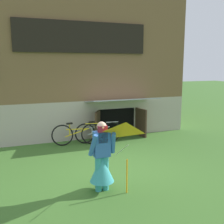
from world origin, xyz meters
The scene contains 6 objects.
ground_plane centered at (0.00, 0.00, 0.00)m, with size 60.00×60.00×0.00m, color #3D6B28.
log_house centered at (0.00, 5.20, 2.87)m, with size 8.27×5.52×5.74m.
person centered at (-0.71, -1.05, 0.63)m, with size 0.60×0.52×1.51m.
kite centered at (-0.42, -1.62, 1.19)m, with size 0.98×1.07×1.44m.
bicycle_silver centered at (0.36, 2.44, 0.37)m, with size 1.65×0.23×0.76m.
bicycle_yellow centered at (-0.41, 2.41, 0.38)m, with size 1.68×0.34×0.77m.
Camera 1 is at (-2.47, -6.20, 2.68)m, focal length 43.26 mm.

